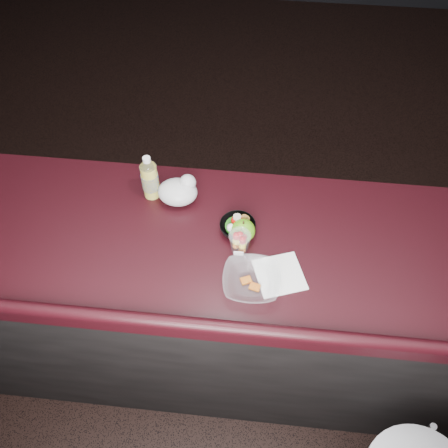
{
  "coord_description": "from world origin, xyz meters",
  "views": [
    {
      "loc": [
        0.07,
        -0.77,
        2.5
      ],
      "look_at": [
        -0.04,
        0.32,
        1.1
      ],
      "focal_mm": 40.0,
      "sensor_mm": 36.0,
      "label": 1
    }
  ],
  "objects": [
    {
      "name": "counter",
      "position": [
        0.0,
        0.3,
        0.51
      ],
      "size": [
        4.06,
        0.71,
        1.02
      ],
      "color": "black",
      "rests_on": "ground"
    },
    {
      "name": "snack_bowl",
      "position": [
        0.0,
        0.35,
        1.04
      ],
      "size": [
        0.17,
        0.17,
        0.07
      ],
      "rotation": [
        0.0,
        0.0,
        -0.31
      ],
      "color": "black",
      "rests_on": "counter"
    },
    {
      "name": "paper_napkin",
      "position": [
        0.17,
        0.17,
        1.02
      ],
      "size": [
        0.2,
        0.2,
        0.0
      ],
      "primitive_type": "cube",
      "rotation": [
        0.0,
        0.0,
        0.34
      ],
      "color": "white",
      "rests_on": "counter"
    },
    {
      "name": "lemonade_bottle",
      "position": [
        -0.35,
        0.5,
        1.1
      ],
      "size": [
        0.07,
        0.07,
        0.2
      ],
      "color": "gold",
      "rests_on": "counter"
    },
    {
      "name": "ground",
      "position": [
        0.0,
        0.0,
        0.0
      ],
      "size": [
        8.0,
        8.0,
        0.0
      ],
      "primitive_type": "plane",
      "color": "black",
      "rests_on": "ground"
    },
    {
      "name": "room_shell",
      "position": [
        0.0,
        0.0,
        1.83
      ],
      "size": [
        8.0,
        8.0,
        8.0
      ],
      "color": "black",
      "rests_on": "ground"
    },
    {
      "name": "plastic_bag",
      "position": [
        -0.23,
        0.48,
        1.07
      ],
      "size": [
        0.15,
        0.13,
        0.11
      ],
      "color": "silver",
      "rests_on": "counter"
    },
    {
      "name": "green_apple",
      "position": [
        0.03,
        0.32,
        1.06
      ],
      "size": [
        0.09,
        0.09,
        0.09
      ],
      "color": "#278E10",
      "rests_on": "counter"
    },
    {
      "name": "fruit_cup",
      "position": [
        0.02,
        0.26,
        1.08
      ],
      "size": [
        0.08,
        0.08,
        0.11
      ],
      "color": "white",
      "rests_on": "counter"
    },
    {
      "name": "takeout_bowl",
      "position": [
        0.07,
        0.12,
        1.04
      ],
      "size": [
        0.2,
        0.2,
        0.05
      ],
      "rotation": [
        0.0,
        0.0,
        0.04
      ],
      "color": "silver",
      "rests_on": "counter"
    }
  ]
}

